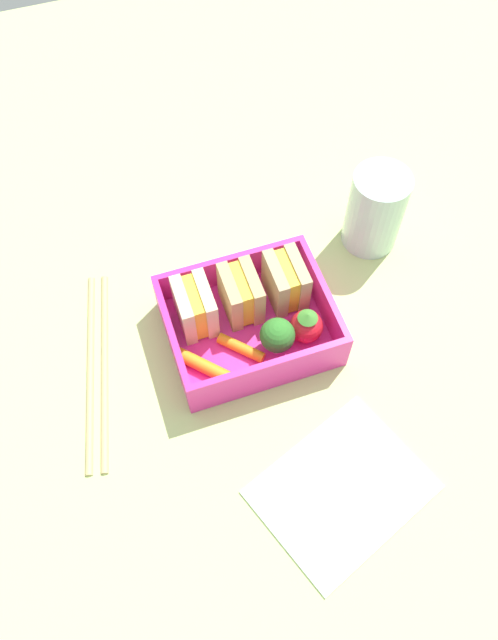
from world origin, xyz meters
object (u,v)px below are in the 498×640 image
sandwich_center_left (241,294)px  folded_napkin (342,489)px  sandwich_left (195,307)px  carrot_stick_far_left (241,348)px  carrot_stick_left (202,365)px  chopstick_pair (97,367)px  strawberry_far_left (306,326)px  sandwich_center (286,281)px  broccoli_floret (277,336)px  drinking_glass (375,210)px

sandwich_center_left → folded_napkin: 20.17cm
sandwich_left → carrot_stick_far_left: 5.84cm
carrot_stick_left → carrot_stick_far_left: carrot_stick_left is taller
sandwich_center_left → folded_napkin: bearing=-82.2°
carrot_stick_far_left → chopstick_pair: 13.95cm
carrot_stick_far_left → strawberry_far_left: strawberry_far_left is taller
sandwich_center_left → strawberry_far_left: 6.97cm
carrot_stick_far_left → strawberry_far_left: bearing=-3.0°
sandwich_center_left → sandwich_center: (4.59, 0.00, 0.00)cm
chopstick_pair → carrot_stick_far_left: bearing=-13.2°
chopstick_pair → folded_napkin: bearing=-45.9°
carrot_stick_far_left → broccoli_floret: 3.86cm
sandwich_center_left → carrot_stick_far_left: (-1.52, -4.54, -2.00)cm
broccoli_floret → carrot_stick_far_left: bearing=166.5°
sandwich_center_left → strawberry_far_left: sandwich_center_left is taller
sandwich_center → folded_napkin: 20.07cm
sandwich_left → folded_napkin: size_ratio=0.36×
strawberry_far_left → chopstick_pair: 20.43cm
carrot_stick_left → chopstick_pair: 10.36cm
carrot_stick_left → drinking_glass: bearing=24.5°
drinking_glass → folded_napkin: 28.12cm
broccoli_floret → strawberry_far_left: size_ratio=1.08×
sandwich_center_left → carrot_stick_left: size_ratio=0.93×
sandwich_left → sandwich_center_left: size_ratio=1.00×
sandwich_center → broccoli_floret: bearing=-117.7°
sandwich_center → drinking_glass: 12.42cm
sandwich_left → broccoli_floret: bearing=-39.9°
sandwich_center → broccoli_floret: size_ratio=1.23×
sandwich_center → chopstick_pair: 19.97cm
broccoli_floret → folded_napkin: (0.92, -14.33, -3.35)cm
sandwich_center_left → strawberry_far_left: (4.92, -4.88, -0.81)cm
strawberry_far_left → drinking_glass: 14.78cm
carrot_stick_left → strawberry_far_left: size_ratio=1.44×
sandwich_left → sandwich_center_left: 4.59cm
sandwich_left → broccoli_floret: sandwich_left is taller
broccoli_floret → sandwich_center_left: bearing=108.6°
carrot_stick_left → folded_napkin: size_ratio=0.39×
sandwich_left → strawberry_far_left: size_ratio=1.33×
sandwich_center_left → carrot_stick_far_left: sandwich_center_left is taller
sandwich_center → strawberry_far_left: sandwich_center is taller
strawberry_far_left → chopstick_pair: size_ratio=0.18×
drinking_glass → sandwich_center: bearing=-157.9°
strawberry_far_left → folded_napkin: 15.20cm
chopstick_pair → sandwich_left: bearing=7.4°
sandwich_center_left → broccoli_floret: sandwich_center_left is taller
sandwich_center_left → drinking_glass: drinking_glass is taller
sandwich_center_left → drinking_glass: size_ratio=0.55×
chopstick_pair → sandwich_center: bearing=4.0°
carrot_stick_left → carrot_stick_far_left: 4.06cm
folded_napkin → carrot_stick_left: bearing=119.6°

